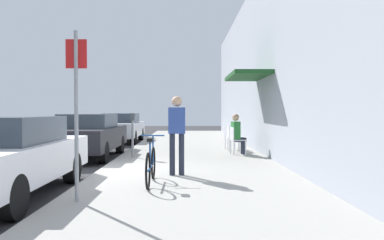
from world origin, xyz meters
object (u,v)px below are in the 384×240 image
parked_car_1 (88,135)px  cafe_chair_2 (230,136)px  parked_car_0 (3,156)px  street_sign (76,102)px  cafe_chair_1 (232,137)px  parked_car_2 (121,127)px  parking_meter (133,132)px  cafe_chair_0 (236,139)px  pedestrian_standing (177,129)px  bicycle_0 (151,165)px  seated_patron_0 (237,133)px

parked_car_1 → cafe_chair_2: 4.93m
parked_car_0 → street_sign: bearing=-27.9°
street_sign → cafe_chair_1: (3.23, 7.29, -1.02)m
parked_car_2 → parking_meter: size_ratio=3.33×
parked_car_1 → cafe_chair_2: parked_car_1 is taller
parked_car_1 → street_sign: (1.50, -6.49, 0.90)m
cafe_chair_0 → parking_meter: bearing=-168.4°
parked_car_0 → pedestrian_standing: bearing=28.1°
parking_meter → cafe_chair_0: (3.18, 0.65, -0.26)m
parking_meter → parked_car_0: bearing=-107.7°
bicycle_0 → cafe_chair_2: bicycle_0 is taller
cafe_chair_2 → cafe_chair_0: bearing=-90.1°
parking_meter → cafe_chair_2: parking_meter is taller
bicycle_0 → cafe_chair_1: bicycle_0 is taller
street_sign → parked_car_0: bearing=152.1°
parking_meter → cafe_chair_0: size_ratio=1.52×
cafe_chair_1 → parked_car_1: bearing=-170.4°
parked_car_0 → parked_car_1: size_ratio=1.00×
seated_patron_0 → cafe_chair_2: bearing=92.1°
cafe_chair_0 → cafe_chair_2: (0.00, 1.53, 0.00)m
parked_car_0 → cafe_chair_0: size_ratio=5.06×
cafe_chair_2 → parking_meter: bearing=-145.6°
parked_car_0 → parking_meter: (1.55, 4.86, 0.16)m
cafe_chair_0 → pedestrian_standing: pedestrian_standing is taller
cafe_chair_1 → bicycle_0: bearing=-110.6°
parked_car_1 → cafe_chair_1: 4.80m
street_sign → pedestrian_standing: size_ratio=1.53×
cafe_chair_2 → pedestrian_standing: pedestrian_standing is taller
parked_car_1 → bicycle_0: bearing=-64.0°
parked_car_2 → street_sign: size_ratio=1.69×
pedestrian_standing → parked_car_2: bearing=106.0°
parked_car_0 → bicycle_0: 2.58m
cafe_chair_2 → pedestrian_standing: size_ratio=0.51×
parked_car_0 → seated_patron_0: 7.32m
parking_meter → seated_patron_0: bearing=11.5°
parked_car_2 → bicycle_0: bearing=-77.6°
cafe_chair_1 → pedestrian_standing: 5.25m
seated_patron_0 → parking_meter: bearing=-168.5°
street_sign → cafe_chair_2: bearing=67.6°
cafe_chair_0 → cafe_chair_1: same height
parked_car_0 → parking_meter: size_ratio=3.33×
street_sign → parked_car_2: bearing=96.7°
seated_patron_0 → cafe_chair_2: 1.53m
bicycle_0 → cafe_chair_1: size_ratio=1.97×
bicycle_0 → pedestrian_standing: bearing=65.3°
street_sign → pedestrian_standing: street_sign is taller
parked_car_1 → bicycle_0: parked_car_1 is taller
parking_meter → cafe_chair_0: 3.26m
cafe_chair_0 → cafe_chair_1: bearing=90.0°
bicycle_0 → seated_patron_0: size_ratio=1.33×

